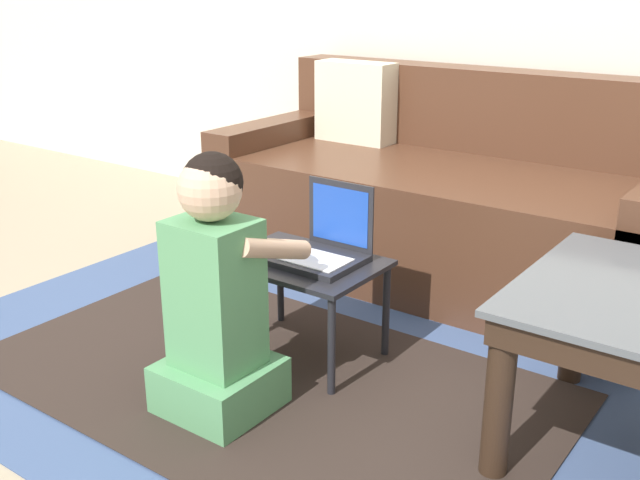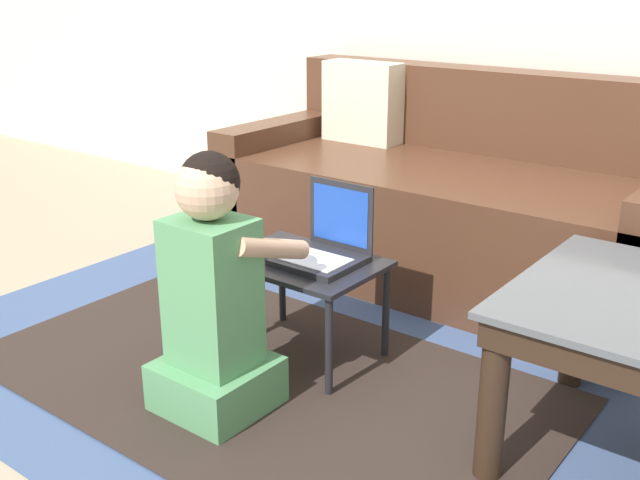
% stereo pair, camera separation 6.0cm
% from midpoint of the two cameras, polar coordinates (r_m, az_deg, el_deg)
% --- Properties ---
extents(ground_plane, '(16.00, 16.00, 0.00)m').
position_cam_midpoint_polar(ground_plane, '(2.40, -1.28, -10.31)').
color(ground_plane, gray).
extents(area_rug, '(2.49, 1.46, 0.01)m').
position_cam_midpoint_polar(area_rug, '(2.38, -3.60, -10.47)').
color(area_rug, '#3D517A').
rests_on(area_rug, ground_plane).
extents(couch, '(1.88, 0.88, 0.83)m').
position_cam_midpoint_polar(couch, '(3.15, 10.64, 2.67)').
color(couch, '#4C2D1E').
rests_on(couch, ground_plane).
extents(laptop_desk, '(0.49, 0.36, 0.34)m').
position_cam_midpoint_polar(laptop_desk, '(2.39, -0.59, -2.52)').
color(laptop_desk, black).
rests_on(laptop_desk, ground_plane).
extents(laptop, '(0.24, 0.23, 0.24)m').
position_cam_midpoint_polar(laptop, '(2.35, 1.01, -0.69)').
color(laptop, '#232328').
rests_on(laptop, laptop_desk).
extents(computer_mouse, '(0.06, 0.11, 0.04)m').
position_cam_midpoint_polar(computer_mouse, '(2.44, -2.99, -0.50)').
color(computer_mouse, silver).
rests_on(computer_mouse, laptop_desk).
extents(person_seated, '(0.30, 0.42, 0.76)m').
position_cam_midpoint_polar(person_seated, '(2.10, -7.26, -4.34)').
color(person_seated, '#518E5B').
rests_on(person_seated, ground_plane).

